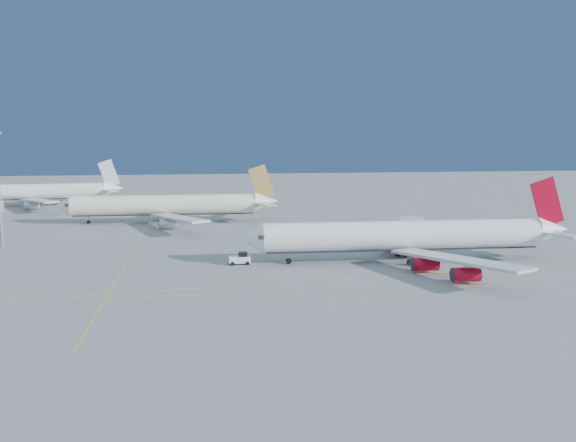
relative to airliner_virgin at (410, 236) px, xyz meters
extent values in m
plane|color=slate|center=(-20.40, -8.60, -5.40)|extent=(500.00, 500.00, 0.00)
cube|color=gold|center=(-15.40, -22.60, -5.39)|extent=(90.00, 0.18, 0.02)
cube|color=gold|center=(-20.40, -14.60, -5.39)|extent=(118.86, 16.88, 0.02)
cube|color=gold|center=(-60.40, 21.40, -5.39)|extent=(0.18, 140.00, 0.02)
cylinder|color=white|center=(-1.58, 0.01, 0.18)|extent=(60.11, 6.63, 6.22)
cone|color=white|center=(-33.97, 0.23, 0.18)|extent=(4.87, 6.25, 6.22)
cone|color=white|center=(32.20, -0.22, 0.82)|extent=(7.55, 5.96, 5.91)
cube|color=black|center=(-31.94, 0.22, 0.82)|extent=(1.76, 5.92, 0.75)
cube|color=#B7B7BC|center=(3.74, -17.45, -1.53)|extent=(18.43, 30.44, 0.59)
cube|color=#B7B7BC|center=(3.98, 17.39, -1.53)|extent=(18.77, 30.32, 0.59)
cube|color=#9C061B|center=(30.60, -0.21, 6.83)|extent=(8.25, 0.54, 11.35)
cylinder|color=gray|center=(-26.21, 0.18, -3.57)|extent=(0.26, 0.26, 2.47)
cylinder|color=black|center=(-26.21, 0.18, -4.81)|extent=(1.18, 0.76, 1.18)
cylinder|color=gray|center=(-0.54, -4.39, -3.57)|extent=(0.34, 0.34, 2.47)
cylinder|color=black|center=(-0.54, -4.39, -4.81)|extent=(1.19, 0.97, 1.18)
cylinder|color=gray|center=(-0.48, 4.40, -3.57)|extent=(0.34, 0.34, 2.47)
cylinder|color=black|center=(-0.48, 4.40, -4.81)|extent=(1.19, 0.97, 1.18)
cylinder|color=#9C061B|center=(-0.56, -11.82, -3.54)|extent=(5.17, 2.72, 2.68)
cylinder|color=#9C061B|center=(3.93, -21.18, -3.54)|extent=(5.17, 2.72, 2.68)
cylinder|color=#9C061B|center=(-0.40, 11.82, -3.54)|extent=(5.17, 2.72, 2.68)
cylinder|color=#9C061B|center=(4.21, 21.12, -3.54)|extent=(5.17, 2.72, 2.68)
cylinder|color=beige|center=(-55.88, 60.49, -0.08)|extent=(53.75, 6.08, 5.89)
cone|color=beige|center=(-85.02, 60.59, -0.08)|extent=(4.67, 5.91, 5.89)
cone|color=beige|center=(-25.40, 60.38, 0.54)|extent=(7.25, 5.62, 5.60)
cube|color=black|center=(-83.06, 60.58, 0.54)|extent=(1.67, 5.60, 0.72)
cube|color=#B7B7BC|center=(-50.95, 44.24, -1.70)|extent=(17.38, 28.37, 0.57)
cube|color=#B7B7BC|center=(-50.84, 76.71, -1.70)|extent=(17.55, 28.31, 0.57)
cube|color=tan|center=(-26.95, 60.39, 6.31)|extent=(7.95, 0.49, 10.93)
cylinder|color=gray|center=(-77.91, 60.57, -3.64)|extent=(0.25, 0.25, 2.38)
cylinder|color=black|center=(-77.91, 60.57, -4.83)|extent=(1.14, 0.73, 1.14)
cylinder|color=gray|center=(-54.86, 56.30, -3.64)|extent=(0.33, 0.33, 2.38)
cylinder|color=black|center=(-54.86, 56.30, -4.83)|extent=(1.14, 0.93, 1.14)
cylinder|color=gray|center=(-54.84, 64.67, -3.64)|extent=(0.33, 0.33, 2.38)
cylinder|color=black|center=(-54.84, 64.67, -4.83)|extent=(1.14, 0.93, 1.14)
cylinder|color=#B7B7BC|center=(-53.90, 47.14, -3.63)|extent=(4.97, 2.60, 2.58)
cylinder|color=#B7B7BC|center=(-53.81, 73.82, -3.63)|extent=(4.97, 2.60, 2.58)
cylinder|color=white|center=(-105.34, 105.82, -0.35)|extent=(49.80, 10.09, 5.54)
cone|color=white|center=(-77.25, 108.42, 0.25)|extent=(7.39, 5.88, 5.27)
cube|color=#B7B7BC|center=(-99.43, 91.27, -1.87)|extent=(18.24, 25.49, 0.54)
cube|color=#B7B7BC|center=(-102.21, 121.20, -1.87)|extent=(14.22, 26.80, 0.54)
cube|color=silver|center=(-78.73, 108.29, 5.74)|extent=(7.62, 1.15, 10.47)
cylinder|color=gray|center=(-103.99, 101.97, -3.71)|extent=(0.32, 0.32, 2.28)
cylinder|color=black|center=(-103.99, 101.97, -4.85)|extent=(1.17, 0.99, 1.09)
cylinder|color=gray|center=(-104.72, 109.85, -3.71)|extent=(0.32, 0.32, 2.28)
cylinder|color=black|center=(-104.72, 109.85, -4.85)|extent=(1.17, 0.99, 1.09)
cylinder|color=#B7B7BC|center=(-102.46, 93.68, -3.73)|extent=(4.96, 2.90, 2.47)
cylinder|color=#B7B7BC|center=(-104.74, 118.28, -3.73)|extent=(4.96, 2.90, 2.47)
cube|color=white|center=(-36.49, 1.04, -4.39)|extent=(4.53, 2.37, 1.34)
cube|color=black|center=(-35.82, 1.06, -3.39)|extent=(1.84, 1.95, 1.01)
cylinder|color=black|center=(-38.02, -0.18, -5.01)|extent=(0.79, 0.41, 0.78)
cylinder|color=black|center=(-38.09, 2.17, -5.01)|extent=(0.79, 0.41, 0.78)
cylinder|color=black|center=(-34.89, -0.08, -5.01)|extent=(0.79, 0.41, 0.78)
cylinder|color=black|center=(-34.96, 2.26, -5.01)|extent=(0.79, 0.41, 0.78)
camera|label=1|loc=(-42.55, -131.01, 24.05)|focal=40.00mm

